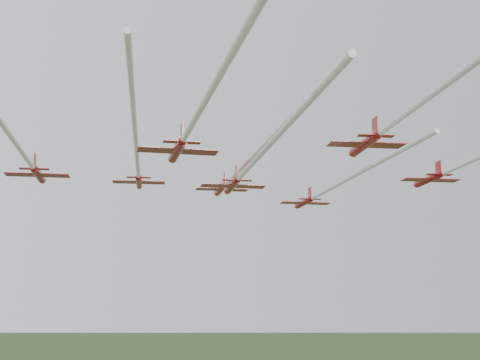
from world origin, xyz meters
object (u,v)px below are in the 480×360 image
jet_lead (236,173)px  jet_row3_mid (250,166)px  jet_row2_right (328,190)px  jet_row4_right (390,125)px  jet_row4_left (193,123)px  jet_row2_left (137,157)px  jet_row3_left (14,140)px

jet_lead → jet_row3_mid: 20.93m
jet_row2_right → jet_row4_right: size_ratio=1.12×
jet_row4_left → jet_lead: bearing=69.9°
jet_row2_right → jet_row3_mid: 19.97m
jet_lead → jet_row4_left: bearing=-108.7°
jet_lead → jet_row4_left: (-20.91, -25.51, -1.40)m
jet_row2_left → jet_row2_right: size_ratio=1.19×
jet_row4_right → jet_row4_left: bearing=-171.6°
jet_row3_left → jet_row4_left: 18.99m
jet_row2_left → jet_row4_right: (20.19, -24.27, 1.39)m
jet_lead → jet_row3_mid: bearing=-96.2°
jet_row3_left → jet_row3_mid: jet_row3_left is taller
jet_row4_right → jet_row3_left: bearing=178.5°
jet_row2_right → jet_row3_left: (-45.01, -3.48, 0.54)m
jet_row2_left → jet_row4_right: 31.60m
jet_row4_right → jet_row3_mid: bearing=152.1°
jet_row2_left → jet_row2_right: 28.50m
jet_row2_left → jet_row3_mid: bearing=-24.3°
jet_row3_mid → jet_row3_left: bearing=-167.5°
jet_row3_mid → jet_row4_left: jet_row4_left is taller
jet_lead → jet_row3_left: jet_lead is taller
jet_lead → jet_row4_right: (0.97, -31.56, 0.17)m
jet_row2_right → jet_row4_left: jet_row4_left is taller
jet_row3_mid → jet_row4_right: (10.32, -13.12, 3.42)m
jet_lead → jet_row4_left: size_ratio=1.03×
jet_lead → jet_row3_mid: jet_lead is taller
jet_lead → jet_row4_right: size_ratio=1.25×
jet_row2_left → jet_row2_right: jet_row2_left is taller
jet_lead → jet_row2_left: jet_lead is taller
jet_row2_left → jet_row4_left: size_ratio=1.09×
jet_row2_left → jet_row3_mid: 15.03m
jet_row2_right → jet_row4_left: (-29.92, -14.93, 1.85)m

